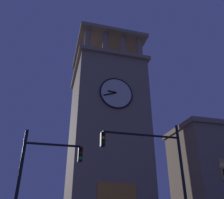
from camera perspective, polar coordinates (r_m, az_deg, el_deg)
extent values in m
cube|color=gray|center=(25.15, -1.52, -10.59)|extent=(7.15, 8.26, 16.79)
cube|color=gray|center=(28.72, -1.31, 6.13)|extent=(7.75, 8.86, 0.40)
cylinder|color=gray|center=(27.65, 6.62, 11.85)|extent=(0.70, 0.70, 2.78)
cylinder|color=gray|center=(27.11, 2.60, 12.58)|extent=(0.70, 0.70, 2.78)
cylinder|color=gray|center=(26.70, -1.58, 13.27)|extent=(0.70, 0.70, 2.78)
cylinder|color=gray|center=(26.44, -5.89, 13.90)|extent=(0.70, 0.70, 2.78)
cylinder|color=gray|center=(33.12, 2.30, 4.56)|extent=(0.70, 0.70, 2.78)
cylinder|color=gray|center=(32.67, -1.05, 5.01)|extent=(0.70, 0.70, 2.78)
cylinder|color=gray|center=(32.33, -4.48, 5.47)|extent=(0.70, 0.70, 2.78)
cylinder|color=gray|center=(32.11, -7.97, 5.91)|extent=(0.70, 0.70, 2.78)
cube|color=gray|center=(30.55, -1.25, 11.16)|extent=(7.75, 8.86, 0.40)
cylinder|color=black|center=(31.72, -1.22, 13.81)|extent=(0.12, 0.12, 3.30)
cylinder|color=silver|center=(22.81, 1.03, 1.55)|extent=(3.16, 0.12, 3.16)
torus|color=black|center=(22.79, 1.05, 1.57)|extent=(3.32, 0.16, 3.32)
cube|color=black|center=(22.64, 0.05, 1.89)|extent=(0.88, 0.06, 0.21)
cube|color=black|center=(22.48, -0.45, 1.37)|extent=(1.31, 0.06, 0.55)
cylinder|color=black|center=(12.54, -21.74, -18.93)|extent=(0.16, 0.16, 5.56)
cylinder|color=black|center=(12.86, -13.88, -10.52)|extent=(2.81, 0.12, 0.12)
cube|color=black|center=(12.85, -7.68, -12.99)|extent=(0.22, 0.30, 0.75)
sphere|color=#360505|center=(12.74, -7.50, -11.61)|extent=(0.16, 0.16, 0.16)
sphere|color=#392705|center=(12.68, -7.56, -12.70)|extent=(0.16, 0.16, 0.16)
sphere|color=#18C154|center=(12.62, -7.63, -13.80)|extent=(0.16, 0.16, 0.16)
cylinder|color=black|center=(13.78, 16.85, -18.49)|extent=(0.16, 0.16, 6.34)
cylinder|color=black|center=(13.33, 7.18, -8.45)|extent=(4.42, 0.12, 0.12)
cube|color=black|center=(12.57, -2.27, -9.56)|extent=(0.22, 0.30, 0.75)
sphere|color=#360505|center=(12.49, -2.07, -8.12)|extent=(0.16, 0.16, 0.16)
sphere|color=orange|center=(12.41, -2.08, -9.21)|extent=(0.16, 0.16, 0.16)
sphere|color=#063316|center=(12.34, -2.10, -10.32)|extent=(0.16, 0.16, 0.16)
sphere|color=#F9DB8C|center=(19.52, 25.08, -14.35)|extent=(0.44, 0.44, 0.44)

